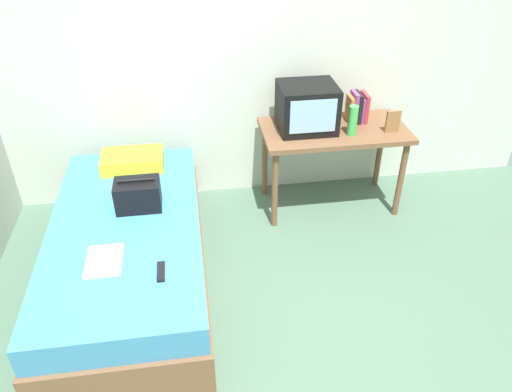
{
  "coord_description": "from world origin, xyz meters",
  "views": [
    {
      "loc": [
        -0.47,
        -1.82,
        2.46
      ],
      "look_at": [
        -0.05,
        0.94,
        0.58
      ],
      "focal_mm": 34.58,
      "sensor_mm": 36.0,
      "label": 1
    }
  ],
  "objects_px": {
    "water_bottle": "(353,121)",
    "picture_frame": "(393,121)",
    "desk": "(334,139)",
    "tv": "(307,107)",
    "bed": "(130,254)",
    "handbag": "(138,195)",
    "remote_dark": "(161,272)",
    "pillow": "(133,160)",
    "book_row": "(357,108)",
    "magazine": "(104,261)"
  },
  "relations": [
    {
      "from": "picture_frame",
      "to": "water_bottle",
      "type": "bearing_deg",
      "value": -179.94
    },
    {
      "from": "book_row",
      "to": "picture_frame",
      "type": "bearing_deg",
      "value": -47.86
    },
    {
      "from": "picture_frame",
      "to": "pillow",
      "type": "xyz_separation_m",
      "value": [
        -2.02,
        0.1,
        -0.23
      ]
    },
    {
      "from": "bed",
      "to": "magazine",
      "type": "relative_size",
      "value": 6.9
    },
    {
      "from": "desk",
      "to": "handbag",
      "type": "bearing_deg",
      "value": -158.91
    },
    {
      "from": "bed",
      "to": "pillow",
      "type": "distance_m",
      "value": 0.8
    },
    {
      "from": "water_bottle",
      "to": "book_row",
      "type": "xyz_separation_m",
      "value": [
        0.11,
        0.24,
        -0.0
      ]
    },
    {
      "from": "water_bottle",
      "to": "remote_dark",
      "type": "relative_size",
      "value": 1.52
    },
    {
      "from": "water_bottle",
      "to": "pillow",
      "type": "bearing_deg",
      "value": 176.72
    },
    {
      "from": "water_bottle",
      "to": "picture_frame",
      "type": "distance_m",
      "value": 0.33
    },
    {
      "from": "remote_dark",
      "to": "water_bottle",
      "type": "bearing_deg",
      "value": 37.98
    },
    {
      "from": "desk",
      "to": "book_row",
      "type": "distance_m",
      "value": 0.31
    },
    {
      "from": "tv",
      "to": "handbag",
      "type": "distance_m",
      "value": 1.46
    },
    {
      "from": "desk",
      "to": "remote_dark",
      "type": "relative_size",
      "value": 7.44
    },
    {
      "from": "bed",
      "to": "desk",
      "type": "xyz_separation_m",
      "value": [
        1.62,
        0.76,
        0.37
      ]
    },
    {
      "from": "desk",
      "to": "bed",
      "type": "bearing_deg",
      "value": -154.93
    },
    {
      "from": "desk",
      "to": "tv",
      "type": "xyz_separation_m",
      "value": [
        -0.23,
        0.03,
        0.27
      ]
    },
    {
      "from": "pillow",
      "to": "handbag",
      "type": "height_order",
      "value": "handbag"
    },
    {
      "from": "water_bottle",
      "to": "book_row",
      "type": "distance_m",
      "value": 0.26
    },
    {
      "from": "tv",
      "to": "picture_frame",
      "type": "distance_m",
      "value": 0.68
    },
    {
      "from": "bed",
      "to": "remote_dark",
      "type": "xyz_separation_m",
      "value": [
        0.24,
        -0.52,
        0.28
      ]
    },
    {
      "from": "water_bottle",
      "to": "picture_frame",
      "type": "height_order",
      "value": "water_bottle"
    },
    {
      "from": "tv",
      "to": "remote_dark",
      "type": "bearing_deg",
      "value": -131.32
    },
    {
      "from": "book_row",
      "to": "picture_frame",
      "type": "distance_m",
      "value": 0.32
    },
    {
      "from": "bed",
      "to": "book_row",
      "type": "xyz_separation_m",
      "value": [
        1.83,
        0.87,
        0.58
      ]
    },
    {
      "from": "pillow",
      "to": "magazine",
      "type": "bearing_deg",
      "value": -95.82
    },
    {
      "from": "tv",
      "to": "handbag",
      "type": "height_order",
      "value": "tv"
    },
    {
      "from": "desk",
      "to": "tv",
      "type": "relative_size",
      "value": 2.64
    },
    {
      "from": "magazine",
      "to": "bed",
      "type": "bearing_deg",
      "value": 76.26
    },
    {
      "from": "desk",
      "to": "handbag",
      "type": "distance_m",
      "value": 1.63
    },
    {
      "from": "book_row",
      "to": "pillow",
      "type": "relative_size",
      "value": 0.53
    },
    {
      "from": "tv",
      "to": "remote_dark",
      "type": "xyz_separation_m",
      "value": [
        -1.15,
        -1.3,
        -0.37
      ]
    },
    {
      "from": "remote_dark",
      "to": "book_row",
      "type": "bearing_deg",
      "value": 41.15
    },
    {
      "from": "handbag",
      "to": "picture_frame",
      "type": "bearing_deg",
      "value": 13.37
    },
    {
      "from": "desk",
      "to": "pillow",
      "type": "height_order",
      "value": "desk"
    },
    {
      "from": "book_row",
      "to": "remote_dark",
      "type": "height_order",
      "value": "book_row"
    },
    {
      "from": "tv",
      "to": "handbag",
      "type": "xyz_separation_m",
      "value": [
        -1.29,
        -0.62,
        -0.28
      ]
    },
    {
      "from": "magazine",
      "to": "water_bottle",
      "type": "bearing_deg",
      "value": 28.87
    },
    {
      "from": "tv",
      "to": "water_bottle",
      "type": "height_order",
      "value": "tv"
    },
    {
      "from": "picture_frame",
      "to": "remote_dark",
      "type": "bearing_deg",
      "value": -147.43
    },
    {
      "from": "bed",
      "to": "handbag",
      "type": "relative_size",
      "value": 6.67
    },
    {
      "from": "handbag",
      "to": "remote_dark",
      "type": "bearing_deg",
      "value": -77.71
    },
    {
      "from": "handbag",
      "to": "book_row",
      "type": "bearing_deg",
      "value": 21.96
    },
    {
      "from": "tv",
      "to": "water_bottle",
      "type": "bearing_deg",
      "value": -25.76
    },
    {
      "from": "handbag",
      "to": "magazine",
      "type": "xyz_separation_m",
      "value": [
        -0.18,
        -0.53,
        -0.1
      ]
    },
    {
      "from": "water_bottle",
      "to": "handbag",
      "type": "bearing_deg",
      "value": -164.07
    },
    {
      "from": "handbag",
      "to": "remote_dark",
      "type": "xyz_separation_m",
      "value": [
        0.15,
        -0.69,
        -0.09
      ]
    },
    {
      "from": "book_row",
      "to": "water_bottle",
      "type": "bearing_deg",
      "value": -115.67
    },
    {
      "from": "desk",
      "to": "water_bottle",
      "type": "height_order",
      "value": "water_bottle"
    },
    {
      "from": "magazine",
      "to": "pillow",
      "type": "bearing_deg",
      "value": 84.18
    }
  ]
}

